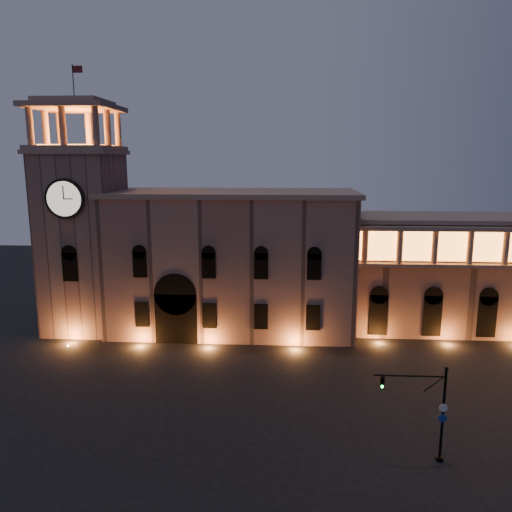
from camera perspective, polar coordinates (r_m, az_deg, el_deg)
name	(u,v)px	position (r m, az deg, el deg)	size (l,w,h in m)	color
ground	(229,413)	(45.10, -3.14, -17.47)	(160.00, 160.00, 0.00)	black
government_building	(231,261)	(62.93, -2.86, -0.60)	(30.80, 12.80, 17.60)	#876558
clock_tower	(83,232)	(65.96, -19.13, 2.63)	(9.80, 9.80, 32.40)	#876558
colonnade_wing	(500,272)	(70.34, 26.16, -1.69)	(40.60, 11.50, 14.50)	#825F53
traffic_light	(430,412)	(39.25, 19.31, -16.46)	(5.29, 0.56, 7.25)	black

